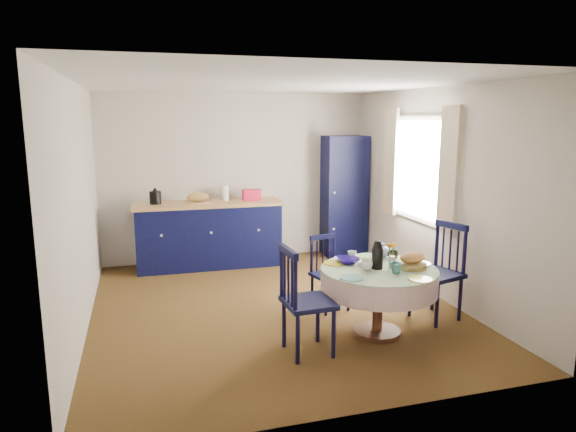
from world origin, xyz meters
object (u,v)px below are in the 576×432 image
chair_right (439,271)px  mug_d (352,255)px  cobalt_bowl (347,261)px  mug_c (393,255)px  kitchen_counter (209,233)px  dining_table (379,280)px  chair_left (304,300)px  mug_b (396,268)px  chair_far (329,272)px  mug_a (366,265)px  pantry_cabinet (344,196)px

chair_right → mug_d: (-0.95, 0.15, 0.20)m
mug_d → cobalt_bowl: 0.17m
mug_c → cobalt_bowl: (-0.51, -0.01, -0.01)m
kitchen_counter → dining_table: size_ratio=1.85×
chair_left → chair_right: chair_right is taller
chair_left → mug_c: (1.12, 0.45, 0.22)m
chair_left → mug_b: bearing=-93.2°
chair_far → cobalt_bowl: chair_far is taller
mug_a → mug_b: bearing=-37.4°
cobalt_bowl → mug_b: bearing=-54.6°
chair_left → chair_far: 1.19m
mug_c → kitchen_counter: bearing=120.5°
kitchen_counter → mug_d: size_ratio=22.86×
kitchen_counter → dining_table: bearing=-65.2°
mug_b → mug_d: 0.60m
chair_far → mug_c: 0.81m
pantry_cabinet → mug_d: 2.81m
mug_a → kitchen_counter: bearing=111.2°
dining_table → chair_right: size_ratio=1.10×
mug_c → mug_d: 0.42m
mug_d → chair_left: bearing=-141.3°
kitchen_counter → pantry_cabinet: bearing=2.9°
mug_a → mug_c: bearing=33.0°
chair_right → mug_c: chair_right is taller
dining_table → chair_far: (-0.22, 0.82, -0.15)m
chair_far → kitchen_counter: bearing=104.0°
mug_a → cobalt_bowl: 0.28m
chair_far → mug_d: bearing=-91.4°
mug_d → chair_far: bearing=101.6°
mug_b → mug_c: size_ratio=0.98×
chair_left → mug_a: chair_left is taller
dining_table → chair_left: size_ratio=1.13×
chair_far → chair_right: chair_right is taller
mug_d → chair_right: bearing=-9.2°
cobalt_bowl → dining_table: bearing=-46.0°
chair_left → chair_right: size_ratio=0.97×
kitchen_counter → dining_table: 3.19m
kitchen_counter → pantry_cabinet: pantry_cabinet is taller
kitchen_counter → cobalt_bowl: (1.05, -2.67, 0.23)m
mug_d → mug_a: bearing=-92.7°
mug_b → mug_a: bearing=142.6°
mug_a → mug_c: 0.51m
chair_right → mug_a: (-0.97, -0.24, 0.21)m
dining_table → chair_right: chair_right is taller
chair_far → mug_d: 0.54m
kitchen_counter → chair_right: size_ratio=2.04×
dining_table → mug_a: dining_table is taller
mug_b → kitchen_counter: bearing=113.7°
chair_far → mug_d: chair_far is taller
kitchen_counter → chair_left: (0.45, -3.11, 0.03)m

